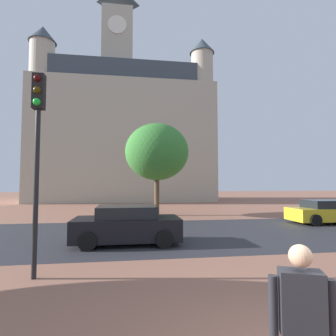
% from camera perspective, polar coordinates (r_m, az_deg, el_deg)
% --- Properties ---
extents(ground_plane, '(120.00, 120.00, 0.00)m').
position_cam_1_polar(ground_plane, '(13.04, 1.99, -13.52)').
color(ground_plane, '#93604C').
extents(street_asphalt_strip, '(120.00, 8.18, 0.00)m').
position_cam_1_polar(street_asphalt_strip, '(12.72, 2.26, -13.78)').
color(street_asphalt_strip, '#2D2D33').
rests_on(street_asphalt_strip, ground_plane).
extents(landmark_building, '(22.79, 10.89, 30.21)m').
position_cam_1_polar(landmark_building, '(36.94, -9.28, 7.64)').
color(landmark_building, '#B2A893').
rests_on(landmark_building, ground_plane).
extents(person_skater, '(0.58, 0.38, 1.73)m').
position_cam_1_polar(person_skater, '(3.25, 26.74, -27.79)').
color(person_skater, slate).
rests_on(person_skater, ground_plane).
extents(car_yellow, '(4.38, 2.01, 1.34)m').
position_cam_1_polar(car_yellow, '(18.20, 30.99, -8.06)').
color(car_yellow, gold).
rests_on(car_yellow, ground_plane).
extents(car_black, '(4.03, 2.08, 1.44)m').
position_cam_1_polar(car_black, '(10.62, -8.75, -12.01)').
color(car_black, black).
rests_on(car_black, ground_plane).
extents(traffic_light_pole, '(0.28, 0.34, 5.09)m').
position_cam_1_polar(traffic_light_pole, '(7.46, -26.18, 6.36)').
color(traffic_light_pole, black).
rests_on(traffic_light_pole, ground_plane).
extents(tree_curb_far, '(4.59, 4.59, 6.66)m').
position_cam_1_polar(tree_curb_far, '(19.41, -2.39, 3.43)').
color(tree_curb_far, brown).
rests_on(tree_curb_far, ground_plane).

